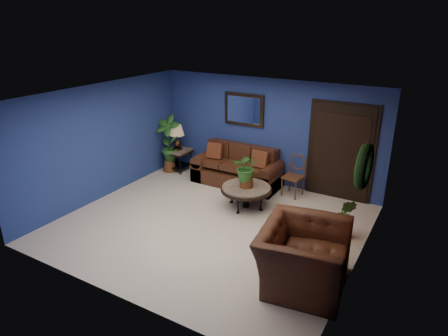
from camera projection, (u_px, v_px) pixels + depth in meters
The scene contains 18 objects.
floor at pixel (211, 224), 7.78m from camera, with size 5.50×5.50×0.00m, color beige.
wall_back at pixel (267, 132), 9.35m from camera, with size 5.50×0.04×2.50m, color navy.
wall_left at pixel (103, 142), 8.63m from camera, with size 0.04×5.00×2.50m, color navy.
wall_right_brick at pixel (364, 196), 6.04m from camera, with size 0.04×5.00×2.50m, color maroon.
ceiling at pixel (209, 96), 6.89m from camera, with size 5.50×5.00×0.02m, color white.
crown_molding at pixel (372, 120), 5.63m from camera, with size 0.03×5.00×0.14m, color white.
wall_mirror at pixel (244, 110), 9.43m from camera, with size 1.02×0.06×0.77m, color #3D2B16.
closet_door at pixel (340, 153), 8.57m from camera, with size 1.44×0.06×2.18m, color black.
wreath at pixel (364, 166), 5.94m from camera, with size 0.72×0.72×0.16m, color black.
sofa at pixel (238, 171), 9.59m from camera, with size 2.09×0.90×0.94m.
coffee_table at pixel (246, 189), 8.34m from camera, with size 1.08×1.08×0.46m.
end_table at pixel (178, 154), 10.37m from camera, with size 0.61×0.61×0.56m.
table_lamp at pixel (177, 134), 10.17m from camera, with size 0.38×0.38×0.63m.
side_chair at pixel (295, 173), 8.88m from camera, with size 0.45×0.45×0.94m.
armchair at pixel (303, 256), 5.93m from camera, with size 1.41×1.24×0.92m, color #4B2615.
coffee_plant at pixel (247, 169), 8.18m from camera, with size 0.67×0.63×0.74m.
floor_plant at pixel (345, 217), 7.21m from camera, with size 0.34×0.28×0.77m.
tall_plant at pixel (168, 142), 10.16m from camera, with size 0.67×0.48×1.47m.
Camera 1 is at (3.69, -5.80, 3.81)m, focal length 32.00 mm.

